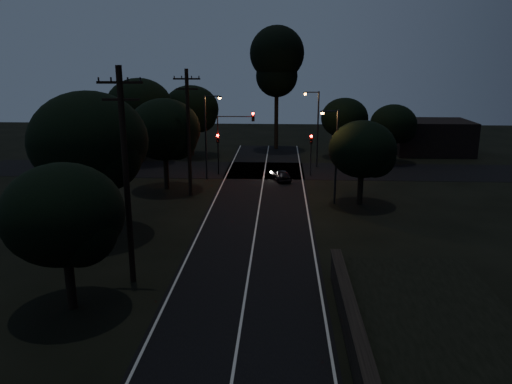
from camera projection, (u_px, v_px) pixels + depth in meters
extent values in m
cube|color=black|center=(254.00, 237.00, 32.64)|extent=(8.00, 70.00, 0.02)
cube|color=black|center=(265.00, 170.00, 51.92)|extent=(60.00, 8.00, 0.02)
cube|color=beige|center=(254.00, 236.00, 32.63)|extent=(0.12, 70.00, 0.01)
cube|color=beige|center=(198.00, 235.00, 32.82)|extent=(0.12, 70.00, 0.01)
cube|color=beige|center=(312.00, 237.00, 32.45)|extent=(0.12, 70.00, 0.01)
cylinder|color=black|center=(126.00, 179.00, 24.75)|extent=(0.30, 0.30, 11.00)
cube|color=black|center=(120.00, 82.00, 23.53)|extent=(2.20, 0.12, 0.12)
cube|color=black|center=(121.00, 100.00, 23.74)|extent=(1.80, 0.12, 0.12)
cylinder|color=black|center=(189.00, 134.00, 41.21)|extent=(0.30, 0.30, 10.50)
cube|color=black|center=(187.00, 79.00, 40.06)|extent=(2.20, 0.12, 0.12)
cube|color=black|center=(187.00, 89.00, 40.27)|extent=(1.80, 0.12, 0.12)
cylinder|color=black|center=(70.00, 282.00, 23.06)|extent=(0.44, 0.44, 2.56)
ellipsoid|color=black|center=(63.00, 214.00, 22.20)|extent=(5.42, 5.42, 4.61)
sphere|color=black|center=(80.00, 230.00, 21.77)|extent=(3.25, 3.25, 3.25)
cylinder|color=black|center=(95.00, 209.00, 32.71)|extent=(0.44, 0.44, 3.44)
ellipsoid|color=black|center=(89.00, 141.00, 31.54)|extent=(7.43, 7.43, 6.32)
sphere|color=black|center=(106.00, 155.00, 30.95)|extent=(4.46, 4.46, 4.46)
cylinder|color=black|center=(166.00, 173.00, 44.25)|extent=(0.44, 0.44, 2.96)
ellipsoid|color=black|center=(164.00, 129.00, 43.25)|extent=(6.31, 6.31, 5.36)
sphere|color=black|center=(176.00, 138.00, 42.75)|extent=(3.79, 3.79, 3.79)
cylinder|color=black|center=(192.00, 143.00, 59.69)|extent=(0.44, 0.44, 3.05)
ellipsoid|color=black|center=(191.00, 109.00, 58.66)|extent=(6.54, 6.54, 5.56)
sphere|color=black|center=(200.00, 115.00, 58.14)|extent=(3.92, 3.92, 3.92)
cylinder|color=black|center=(142.00, 146.00, 56.03)|extent=(0.44, 0.44, 3.45)
ellipsoid|color=black|center=(139.00, 106.00, 54.87)|extent=(7.26, 7.26, 6.17)
sphere|color=black|center=(149.00, 114.00, 54.30)|extent=(4.35, 4.35, 4.35)
cylinder|color=black|center=(343.00, 146.00, 58.87)|extent=(0.44, 0.44, 2.54)
ellipsoid|color=black|center=(345.00, 118.00, 58.01)|extent=(5.45, 5.45, 4.64)
sphere|color=black|center=(353.00, 123.00, 57.58)|extent=(3.27, 3.27, 3.27)
cylinder|color=black|center=(391.00, 152.00, 55.75)|extent=(0.44, 0.44, 2.38)
ellipsoid|color=black|center=(393.00, 124.00, 54.95)|extent=(5.08, 5.08, 4.31)
sphere|color=black|center=(402.00, 129.00, 54.54)|extent=(3.05, 3.05, 3.05)
cylinder|color=black|center=(360.00, 189.00, 39.64)|extent=(0.44, 0.44, 2.48)
ellipsoid|color=black|center=(362.00, 149.00, 38.80)|extent=(5.27, 5.27, 4.48)
sphere|color=black|center=(375.00, 157.00, 38.38)|extent=(3.16, 3.16, 3.16)
cylinder|color=black|center=(276.00, 116.00, 63.33)|extent=(0.50, 0.50, 8.38)
sphere|color=black|center=(277.00, 53.00, 61.33)|extent=(6.71, 6.71, 6.71)
sphere|color=black|center=(277.00, 76.00, 62.04)|extent=(5.18, 5.18, 5.18)
cube|color=black|center=(107.00, 134.00, 61.99)|extent=(10.00, 8.00, 4.40)
cube|color=black|center=(431.00, 137.00, 61.03)|extent=(9.00, 7.00, 4.00)
cylinder|color=black|center=(218.00, 159.00, 49.81)|extent=(0.12, 0.12, 3.20)
cube|color=black|center=(218.00, 138.00, 49.28)|extent=(0.28, 0.22, 0.90)
sphere|color=#FF0705|center=(218.00, 135.00, 49.07)|extent=(0.22, 0.22, 0.22)
cylinder|color=black|center=(311.00, 160.00, 49.35)|extent=(0.12, 0.12, 3.20)
cube|color=black|center=(311.00, 139.00, 48.82)|extent=(0.28, 0.22, 0.90)
sphere|color=#FF0705|center=(311.00, 136.00, 48.62)|extent=(0.22, 0.22, 0.22)
cylinder|color=black|center=(218.00, 150.00, 49.58)|extent=(0.12, 0.12, 5.00)
cube|color=black|center=(253.00, 117.00, 48.55)|extent=(0.28, 0.22, 0.90)
sphere|color=#FF0705|center=(253.00, 114.00, 48.34)|extent=(0.22, 0.22, 0.22)
cube|color=black|center=(235.00, 117.00, 48.63)|extent=(3.50, 0.08, 0.08)
cylinder|color=black|center=(206.00, 138.00, 47.30)|extent=(0.16, 0.16, 8.00)
cube|color=black|center=(212.00, 96.00, 46.25)|extent=(1.40, 0.10, 0.10)
cube|color=black|center=(220.00, 97.00, 46.23)|extent=(0.35, 0.22, 0.12)
sphere|color=orange|center=(220.00, 98.00, 46.26)|extent=(0.26, 0.26, 0.26)
cylinder|color=black|center=(318.00, 130.00, 52.54)|extent=(0.16, 0.16, 8.00)
cube|color=black|center=(312.00, 92.00, 51.57)|extent=(1.40, 0.10, 0.10)
cube|color=black|center=(305.00, 93.00, 51.61)|extent=(0.35, 0.22, 0.12)
sphere|color=orange|center=(305.00, 94.00, 51.64)|extent=(0.26, 0.26, 0.26)
cylinder|color=black|center=(336.00, 158.00, 39.08)|extent=(0.16, 0.16, 7.50)
cube|color=black|center=(330.00, 111.00, 38.16)|extent=(1.20, 0.10, 0.10)
cube|color=black|center=(322.00, 112.00, 38.21)|extent=(0.35, 0.22, 0.12)
sphere|color=orange|center=(322.00, 113.00, 38.23)|extent=(0.26, 0.26, 0.26)
imported|color=black|center=(281.00, 175.00, 47.39)|extent=(2.13, 3.37, 1.07)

